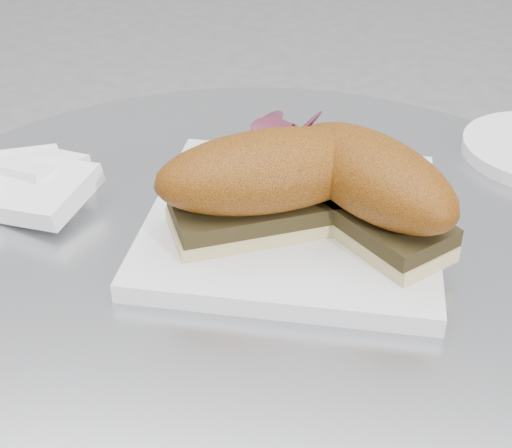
% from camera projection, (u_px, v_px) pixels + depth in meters
% --- Properties ---
extents(plate, '(0.24, 0.24, 0.02)m').
position_uv_depth(plate, '(293.00, 221.00, 0.60)').
color(plate, silver).
rests_on(plate, table).
extents(sandwich_left, '(0.20, 0.15, 0.08)m').
position_uv_depth(sandwich_left, '(270.00, 180.00, 0.56)').
color(sandwich_left, '#D2C383').
rests_on(sandwich_left, plate).
extents(sandwich_right, '(0.17, 0.17, 0.08)m').
position_uv_depth(sandwich_right, '(371.00, 185.00, 0.55)').
color(sandwich_right, '#D2C383').
rests_on(sandwich_right, plate).
extents(salad, '(0.10, 0.10, 0.05)m').
position_uv_depth(salad, '(275.00, 145.00, 0.64)').
color(salad, '#56852B').
rests_on(salad, plate).
extents(napkin, '(0.16, 0.16, 0.02)m').
position_uv_depth(napkin, '(28.00, 193.00, 0.64)').
color(napkin, white).
rests_on(napkin, table).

